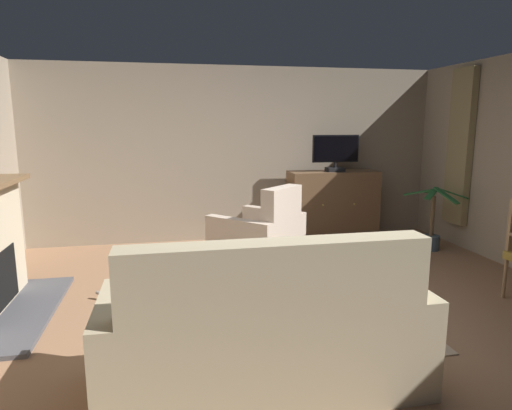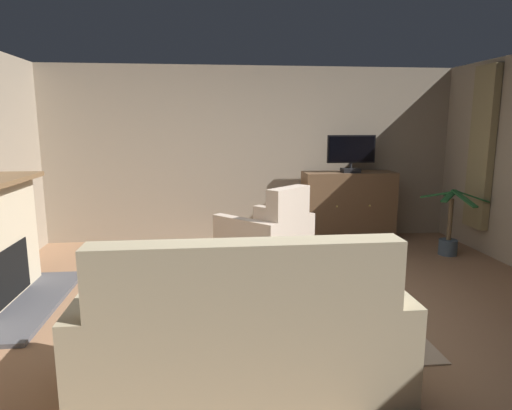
{
  "view_description": "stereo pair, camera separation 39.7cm",
  "coord_description": "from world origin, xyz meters",
  "px_view_note": "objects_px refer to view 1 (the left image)",
  "views": [
    {
      "loc": [
        -1.05,
        -3.76,
        1.74
      ],
      "look_at": [
        -0.2,
        0.44,
        0.95
      ],
      "focal_mm": 30.97,
      "sensor_mm": 36.0,
      "label": 1
    },
    {
      "loc": [
        -0.65,
        -3.82,
        1.74
      ],
      "look_at": [
        -0.2,
        0.44,
        0.95
      ],
      "focal_mm": 30.97,
      "sensor_mm": 36.0,
      "label": 2
    }
  ],
  "objects_px": {
    "coffee_table": "(231,273)",
    "tv_remote": "(248,269)",
    "tv_cabinet": "(332,206)",
    "cat": "(130,297)",
    "armchair_in_far_corner": "(260,240)",
    "television": "(336,152)",
    "sofa_floral": "(267,340)",
    "potted_plant_tall_palm_by_window": "(432,230)",
    "folded_newspaper": "(241,270)"
  },
  "relations": [
    {
      "from": "potted_plant_tall_palm_by_window",
      "to": "cat",
      "type": "xyz_separation_m",
      "value": [
        -3.97,
        -1.18,
        -0.19
      ]
    },
    {
      "from": "coffee_table",
      "to": "cat",
      "type": "bearing_deg",
      "value": 163.27
    },
    {
      "from": "sofa_floral",
      "to": "potted_plant_tall_palm_by_window",
      "type": "distance_m",
      "value": 4.07
    },
    {
      "from": "folded_newspaper",
      "to": "tv_cabinet",
      "type": "bearing_deg",
      "value": 75.46
    },
    {
      "from": "tv_remote",
      "to": "sofa_floral",
      "type": "height_order",
      "value": "sofa_floral"
    },
    {
      "from": "tv_remote",
      "to": "armchair_in_far_corner",
      "type": "height_order",
      "value": "armchair_in_far_corner"
    },
    {
      "from": "tv_cabinet",
      "to": "armchair_in_far_corner",
      "type": "xyz_separation_m",
      "value": [
        -1.36,
        -1.07,
        -0.17
      ]
    },
    {
      "from": "television",
      "to": "folded_newspaper",
      "type": "height_order",
      "value": "television"
    },
    {
      "from": "tv_remote",
      "to": "cat",
      "type": "relative_size",
      "value": 0.29
    },
    {
      "from": "tv_remote",
      "to": "cat",
      "type": "distance_m",
      "value": 1.2
    },
    {
      "from": "television",
      "to": "sofa_floral",
      "type": "xyz_separation_m",
      "value": [
        -1.85,
        -3.6,
        -0.97
      ]
    },
    {
      "from": "television",
      "to": "cat",
      "type": "distance_m",
      "value": 3.7
    },
    {
      "from": "tv_cabinet",
      "to": "folded_newspaper",
      "type": "distance_m",
      "value": 3.03
    },
    {
      "from": "folded_newspaper",
      "to": "potted_plant_tall_palm_by_window",
      "type": "relative_size",
      "value": 0.34
    },
    {
      "from": "television",
      "to": "sofa_floral",
      "type": "relative_size",
      "value": 0.33
    },
    {
      "from": "folded_newspaper",
      "to": "tv_remote",
      "type": "bearing_deg",
      "value": 17.06
    },
    {
      "from": "tv_remote",
      "to": "armchair_in_far_corner",
      "type": "relative_size",
      "value": 0.13
    },
    {
      "from": "coffee_table",
      "to": "sofa_floral",
      "type": "relative_size",
      "value": 0.44
    },
    {
      "from": "television",
      "to": "coffee_table",
      "type": "relative_size",
      "value": 0.76
    },
    {
      "from": "tv_remote",
      "to": "armchair_in_far_corner",
      "type": "bearing_deg",
      "value": -69.25
    },
    {
      "from": "coffee_table",
      "to": "armchair_in_far_corner",
      "type": "xyz_separation_m",
      "value": [
        0.54,
        1.27,
        -0.04
      ]
    },
    {
      "from": "television",
      "to": "sofa_floral",
      "type": "bearing_deg",
      "value": -117.25
    },
    {
      "from": "tv_cabinet",
      "to": "armchair_in_far_corner",
      "type": "bearing_deg",
      "value": -141.72
    },
    {
      "from": "tv_remote",
      "to": "coffee_table",
      "type": "bearing_deg",
      "value": 8.11
    },
    {
      "from": "armchair_in_far_corner",
      "to": "potted_plant_tall_palm_by_window",
      "type": "relative_size",
      "value": 1.42
    },
    {
      "from": "folded_newspaper",
      "to": "potted_plant_tall_palm_by_window",
      "type": "xyz_separation_m",
      "value": [
        2.94,
        1.54,
        -0.14
      ]
    },
    {
      "from": "television",
      "to": "potted_plant_tall_palm_by_window",
      "type": "distance_m",
      "value": 1.75
    },
    {
      "from": "tv_cabinet",
      "to": "potted_plant_tall_palm_by_window",
      "type": "relative_size",
      "value": 1.51
    },
    {
      "from": "tv_cabinet",
      "to": "sofa_floral",
      "type": "xyz_separation_m",
      "value": [
        -1.85,
        -3.65,
        -0.14
      ]
    },
    {
      "from": "tv_remote",
      "to": "folded_newspaper",
      "type": "height_order",
      "value": "tv_remote"
    },
    {
      "from": "sofa_floral",
      "to": "cat",
      "type": "distance_m",
      "value": 1.9
    },
    {
      "from": "sofa_floral",
      "to": "cat",
      "type": "xyz_separation_m",
      "value": [
        -0.99,
        1.59,
        -0.27
      ]
    },
    {
      "from": "coffee_table",
      "to": "cat",
      "type": "xyz_separation_m",
      "value": [
        -0.94,
        0.28,
        -0.28
      ]
    },
    {
      "from": "tv_cabinet",
      "to": "tv_remote",
      "type": "distance_m",
      "value": 2.99
    },
    {
      "from": "television",
      "to": "tv_remote",
      "type": "height_order",
      "value": "television"
    },
    {
      "from": "sofa_floral",
      "to": "coffee_table",
      "type": "bearing_deg",
      "value": 92.17
    },
    {
      "from": "tv_cabinet",
      "to": "sofa_floral",
      "type": "bearing_deg",
      "value": -116.91
    },
    {
      "from": "coffee_table",
      "to": "tv_remote",
      "type": "bearing_deg",
      "value": -28.82
    },
    {
      "from": "tv_remote",
      "to": "armchair_in_far_corner",
      "type": "distance_m",
      "value": 1.41
    },
    {
      "from": "coffee_table",
      "to": "cat",
      "type": "height_order",
      "value": "coffee_table"
    },
    {
      "from": "tv_cabinet",
      "to": "folded_newspaper",
      "type": "height_order",
      "value": "tv_cabinet"
    },
    {
      "from": "television",
      "to": "tv_remote",
      "type": "xyz_separation_m",
      "value": [
        -1.75,
        -2.37,
        -0.9
      ]
    },
    {
      "from": "coffee_table",
      "to": "armchair_in_far_corner",
      "type": "relative_size",
      "value": 0.74
    },
    {
      "from": "coffee_table",
      "to": "tv_remote",
      "type": "height_order",
      "value": "tv_remote"
    },
    {
      "from": "tv_cabinet",
      "to": "coffee_table",
      "type": "xyz_separation_m",
      "value": [
        -1.9,
        -2.34,
        -0.13
      ]
    },
    {
      "from": "tv_cabinet",
      "to": "cat",
      "type": "xyz_separation_m",
      "value": [
        -2.85,
        -2.06,
        -0.41
      ]
    },
    {
      "from": "coffee_table",
      "to": "armchair_in_far_corner",
      "type": "height_order",
      "value": "armchair_in_far_corner"
    },
    {
      "from": "sofa_floral",
      "to": "armchair_in_far_corner",
      "type": "distance_m",
      "value": 2.62
    },
    {
      "from": "tv_cabinet",
      "to": "coffee_table",
      "type": "distance_m",
      "value": 3.02
    },
    {
      "from": "tv_cabinet",
      "to": "potted_plant_tall_palm_by_window",
      "type": "xyz_separation_m",
      "value": [
        1.13,
        -0.88,
        -0.22
      ]
    }
  ]
}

